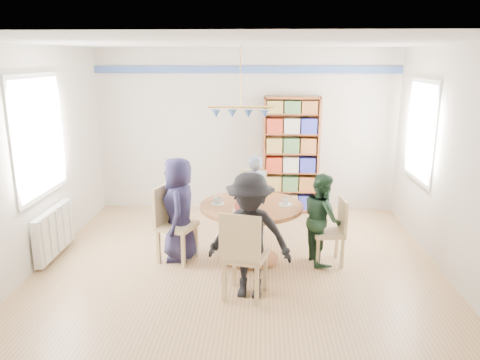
# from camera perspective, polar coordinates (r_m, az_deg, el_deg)

# --- Properties ---
(ground) EXTENTS (5.00, 5.00, 0.00)m
(ground) POSITION_cam_1_polar(r_m,az_deg,el_deg) (5.86, -0.20, -10.98)
(ground) COLOR tan
(room_shell) EXTENTS (5.00, 5.00, 5.00)m
(room_shell) POSITION_cam_1_polar(r_m,az_deg,el_deg) (6.23, -2.19, 6.46)
(room_shell) COLOR white
(room_shell) RESTS_ON ground
(radiator) EXTENTS (0.12, 1.00, 0.60)m
(radiator) POSITION_cam_1_polar(r_m,az_deg,el_deg) (6.57, -21.72, -5.87)
(radiator) COLOR silver
(radiator) RESTS_ON ground
(dining_table) EXTENTS (1.30, 1.30, 0.75)m
(dining_table) POSITION_cam_1_polar(r_m,az_deg,el_deg) (5.95, 1.39, -4.77)
(dining_table) COLOR brown
(dining_table) RESTS_ON ground
(chair_left) EXTENTS (0.55, 0.55, 0.98)m
(chair_left) POSITION_cam_1_polar(r_m,az_deg,el_deg) (6.04, -8.41, -4.82)
(chair_left) COLOR #D2B481
(chair_left) RESTS_ON ground
(chair_right) EXTENTS (0.41, 0.41, 0.85)m
(chair_right) POSITION_cam_1_polar(r_m,az_deg,el_deg) (6.01, 11.39, -5.75)
(chair_right) COLOR #D2B481
(chair_right) RESTS_ON ground
(chair_far) EXTENTS (0.46, 0.46, 0.93)m
(chair_far) POSITION_cam_1_polar(r_m,az_deg,el_deg) (6.93, 1.43, -2.31)
(chair_far) COLOR #D2B481
(chair_far) RESTS_ON ground
(chair_near) EXTENTS (0.54, 0.54, 1.00)m
(chair_near) POSITION_cam_1_polar(r_m,az_deg,el_deg) (5.00, 0.37, -8.76)
(chair_near) COLOR #D2B481
(chair_near) RESTS_ON ground
(person_left) EXTENTS (0.49, 0.70, 1.34)m
(person_left) POSITION_cam_1_polar(r_m,az_deg,el_deg) (6.02, -7.45, -3.55)
(person_left) COLOR #181631
(person_left) RESTS_ON ground
(person_right) EXTENTS (0.55, 0.65, 1.16)m
(person_right) POSITION_cam_1_polar(r_m,az_deg,el_deg) (5.99, 9.95, -4.64)
(person_right) COLOR #193221
(person_right) RESTS_ON ground
(person_far) EXTENTS (0.50, 0.40, 1.21)m
(person_far) POSITION_cam_1_polar(r_m,az_deg,el_deg) (6.79, 1.66, -1.88)
(person_far) COLOR gray
(person_far) RESTS_ON ground
(person_near) EXTENTS (0.95, 0.62, 1.39)m
(person_near) POSITION_cam_1_polar(r_m,az_deg,el_deg) (5.03, 1.21, -6.87)
(person_near) COLOR black
(person_near) RESTS_ON ground
(bookshelf) EXTENTS (0.92, 0.28, 1.94)m
(bookshelf) POSITION_cam_1_polar(r_m,az_deg,el_deg) (7.79, 6.21, 2.88)
(bookshelf) COLOR brown
(bookshelf) RESTS_ON ground
(tableware) EXTENTS (1.03, 1.03, 0.27)m
(tableware) POSITION_cam_1_polar(r_m,az_deg,el_deg) (5.90, 1.20, -2.38)
(tableware) COLOR white
(tableware) RESTS_ON dining_table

